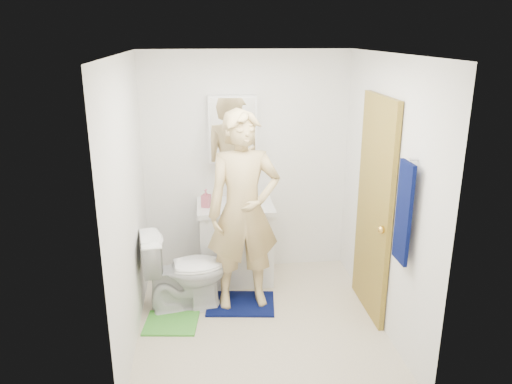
% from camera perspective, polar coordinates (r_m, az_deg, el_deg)
% --- Properties ---
extents(floor, '(2.20, 2.40, 0.02)m').
position_cam_1_polar(floor, '(4.77, 0.46, -14.84)').
color(floor, beige).
rests_on(floor, ground).
extents(ceiling, '(2.20, 2.40, 0.02)m').
position_cam_1_polar(ceiling, '(4.01, 0.55, 15.65)').
color(ceiling, white).
rests_on(ceiling, ground).
extents(wall_back, '(2.20, 0.02, 2.40)m').
position_cam_1_polar(wall_back, '(5.39, -1.09, 3.19)').
color(wall_back, white).
rests_on(wall_back, ground).
extents(wall_front, '(2.20, 0.02, 2.40)m').
position_cam_1_polar(wall_front, '(3.13, 3.26, -8.05)').
color(wall_front, white).
rests_on(wall_front, ground).
extents(wall_left, '(0.02, 2.40, 2.40)m').
position_cam_1_polar(wall_left, '(4.25, -14.52, -1.46)').
color(wall_left, white).
rests_on(wall_left, ground).
extents(wall_right, '(0.02, 2.40, 2.40)m').
position_cam_1_polar(wall_right, '(4.50, 14.66, -0.38)').
color(wall_right, white).
rests_on(wall_right, ground).
extents(vanity_cabinet, '(0.75, 0.55, 0.80)m').
position_cam_1_polar(vanity_cabinet, '(5.36, -2.34, -5.96)').
color(vanity_cabinet, white).
rests_on(vanity_cabinet, floor).
extents(countertop, '(0.79, 0.59, 0.05)m').
position_cam_1_polar(countertop, '(5.21, -2.39, -1.68)').
color(countertop, white).
rests_on(countertop, vanity_cabinet).
extents(sink_basin, '(0.40, 0.40, 0.03)m').
position_cam_1_polar(sink_basin, '(5.20, -2.40, -1.52)').
color(sink_basin, white).
rests_on(sink_basin, countertop).
extents(faucet, '(0.03, 0.03, 0.12)m').
position_cam_1_polar(faucet, '(5.35, -2.55, -0.18)').
color(faucet, silver).
rests_on(faucet, countertop).
extents(medicine_cabinet, '(0.50, 0.12, 0.70)m').
position_cam_1_polar(medicine_cabinet, '(5.22, -2.69, 7.19)').
color(medicine_cabinet, white).
rests_on(medicine_cabinet, wall_back).
extents(mirror_panel, '(0.46, 0.01, 0.66)m').
position_cam_1_polar(mirror_panel, '(5.16, -2.64, 7.07)').
color(mirror_panel, white).
rests_on(mirror_panel, wall_back).
extents(door, '(0.05, 0.80, 2.05)m').
position_cam_1_polar(door, '(4.68, 13.33, -1.87)').
color(door, '#A4872D').
rests_on(door, ground).
extents(door_knob, '(0.07, 0.07, 0.07)m').
position_cam_1_polar(door_knob, '(4.41, 14.15, -4.20)').
color(door_knob, gold).
rests_on(door_knob, door).
extents(towel, '(0.03, 0.24, 0.80)m').
position_cam_1_polar(towel, '(3.96, 16.53, -2.30)').
color(towel, '#070F42').
rests_on(towel, wall_right).
extents(towel_hook, '(0.06, 0.02, 0.02)m').
position_cam_1_polar(towel_hook, '(3.86, 17.62, 3.60)').
color(towel_hook, silver).
rests_on(towel_hook, wall_right).
extents(toilet, '(0.84, 0.56, 0.80)m').
position_cam_1_polar(toilet, '(4.85, -8.15, -8.87)').
color(toilet, white).
rests_on(toilet, floor).
extents(bath_mat, '(0.71, 0.54, 0.02)m').
position_cam_1_polar(bath_mat, '(5.03, -1.77, -12.64)').
color(bath_mat, '#070F42').
rests_on(bath_mat, floor).
extents(green_rug, '(0.52, 0.46, 0.02)m').
position_cam_1_polar(green_rug, '(4.80, -9.65, -14.55)').
color(green_rug, green).
rests_on(green_rug, floor).
extents(soap_dispenser, '(0.11, 0.11, 0.19)m').
position_cam_1_polar(soap_dispenser, '(5.12, -5.73, -0.70)').
color(soap_dispenser, '#CB5E74').
rests_on(soap_dispenser, countertop).
extents(toothbrush_cup, '(0.14, 0.14, 0.09)m').
position_cam_1_polar(toothbrush_cup, '(5.27, -0.44, -0.58)').
color(toothbrush_cup, '#573C86').
rests_on(toothbrush_cup, countertop).
extents(man, '(0.73, 0.52, 1.90)m').
position_cam_1_polar(man, '(4.64, -1.43, -2.25)').
color(man, tan).
rests_on(man, bath_mat).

